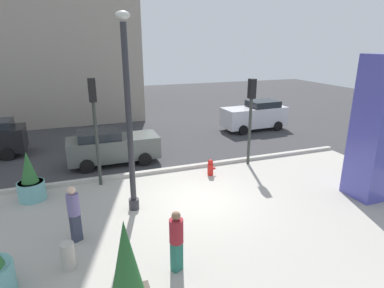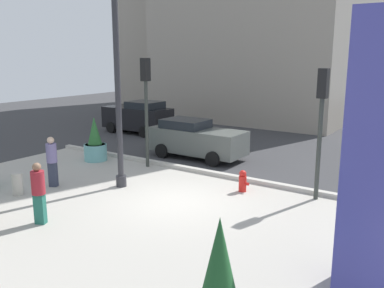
# 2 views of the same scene
# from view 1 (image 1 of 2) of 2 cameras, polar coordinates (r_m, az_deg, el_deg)

# --- Properties ---
(ground_plane) EXTENTS (60.00, 60.00, 0.00)m
(ground_plane) POSITION_cam_1_polar(r_m,az_deg,el_deg) (15.87, -3.83, -3.54)
(ground_plane) COLOR #38383A
(plaza_pavement) EXTENTS (18.00, 10.00, 0.02)m
(plaza_pavement) POSITION_cam_1_polar(r_m,az_deg,el_deg) (10.81, 5.48, -14.37)
(plaza_pavement) COLOR #ADA89E
(plaza_pavement) RESTS_ON ground_plane
(curb_strip) EXTENTS (18.00, 0.24, 0.16)m
(curb_strip) POSITION_cam_1_polar(r_m,az_deg,el_deg) (15.05, -2.89, -4.39)
(curb_strip) COLOR #B7B2A8
(curb_strip) RESTS_ON ground_plane
(lamp_post) EXTENTS (0.44, 0.44, 6.62)m
(lamp_post) POSITION_cam_1_polar(r_m,az_deg,el_deg) (10.78, -11.12, 3.95)
(lamp_post) COLOR #2D2D33
(lamp_post) RESTS_ON ground_plane
(art_pillar_blue) EXTENTS (1.34, 1.34, 5.34)m
(art_pillar_blue) POSITION_cam_1_polar(r_m,az_deg,el_deg) (13.57, 30.01, 2.26)
(art_pillar_blue) COLOR #4C4CAD
(art_pillar_blue) RESTS_ON ground_plane
(potted_plant_curbside) EXTENTS (0.99, 0.99, 2.57)m
(potted_plant_curbside) POSITION_cam_1_polar(r_m,az_deg,el_deg) (7.06, -11.33, -23.22)
(potted_plant_curbside) COLOR #4C4238
(potted_plant_curbside) RESTS_ON ground_plane
(potted_plant_mid_plaza) EXTENTS (0.98, 0.98, 1.92)m
(potted_plant_mid_plaza) POSITION_cam_1_polar(r_m,az_deg,el_deg) (13.51, -26.76, -5.98)
(potted_plant_mid_plaza) COLOR #6BB2B2
(potted_plant_mid_plaza) RESTS_ON ground_plane
(fire_hydrant) EXTENTS (0.36, 0.26, 0.75)m
(fire_hydrant) POSITION_cam_1_polar(r_m,az_deg,el_deg) (14.41, 3.30, -4.18)
(fire_hydrant) COLOR red
(fire_hydrant) RESTS_ON ground_plane
(concrete_bollard) EXTENTS (0.36, 0.36, 0.75)m
(concrete_bollard) POSITION_cam_1_polar(r_m,az_deg,el_deg) (9.47, -21.14, -18.05)
(concrete_bollard) COLOR #B2ADA3
(concrete_bollard) RESTS_ON ground_plane
(traffic_light_corner) EXTENTS (0.28, 0.42, 4.41)m
(traffic_light_corner) POSITION_cam_1_polar(r_m,az_deg,el_deg) (13.22, -16.94, 4.98)
(traffic_light_corner) COLOR #333833
(traffic_light_corner) RESTS_ON ground_plane
(traffic_light_far_side) EXTENTS (0.28, 0.42, 4.14)m
(traffic_light_far_side) POSITION_cam_1_polar(r_m,az_deg,el_deg) (15.29, 10.41, 6.43)
(traffic_light_far_side) COLOR #333833
(traffic_light_far_side) RESTS_ON ground_plane
(car_passing_lane) EXTENTS (4.33, 1.95, 1.70)m
(car_passing_lane) POSITION_cam_1_polar(r_m,az_deg,el_deg) (16.13, -14.00, -0.43)
(car_passing_lane) COLOR #565B56
(car_passing_lane) RESTS_ON ground_plane
(car_far_lane) EXTENTS (4.43, 2.10, 1.95)m
(car_far_lane) POSITION_cam_1_polar(r_m,az_deg,el_deg) (22.26, 11.12, 5.00)
(car_far_lane) COLOR silver
(car_far_lane) RESTS_ON ground_plane
(pedestrian_on_sidewalk) EXTENTS (0.49, 0.49, 1.78)m
(pedestrian_on_sidewalk) POSITION_cam_1_polar(r_m,az_deg,el_deg) (10.20, -20.22, -11.11)
(pedestrian_on_sidewalk) COLOR #33384C
(pedestrian_on_sidewalk) RESTS_ON ground_plane
(pedestrian_crossing) EXTENTS (0.48, 0.48, 1.73)m
(pedestrian_crossing) POSITION_cam_1_polar(r_m,az_deg,el_deg) (8.50, -2.79, -16.38)
(pedestrian_crossing) COLOR #236656
(pedestrian_crossing) RESTS_ON ground_plane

